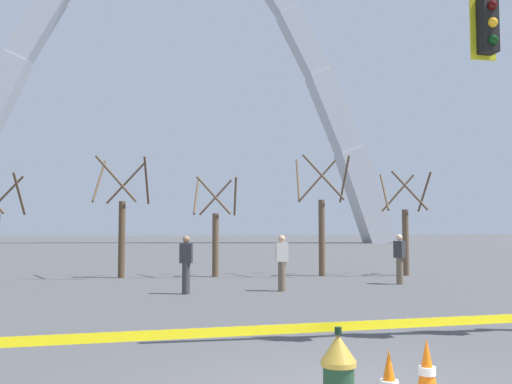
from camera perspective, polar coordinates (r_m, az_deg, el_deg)
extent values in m
cylinder|color=#A8842D|center=(4.87, 8.52, -17.12)|extent=(0.30, 0.30, 0.04)
cone|color=#A8842D|center=(4.84, 8.50, -15.62)|extent=(0.30, 0.30, 0.22)
cylinder|color=black|center=(4.81, 8.49, -13.99)|extent=(0.06, 0.06, 0.06)
cube|color=yellow|center=(4.86, 5.32, -13.82)|extent=(5.67, 0.37, 0.08)
cone|color=orange|center=(5.95, 17.26, -17.56)|extent=(0.28, 0.28, 0.70)
cylinder|color=white|center=(5.94, 17.26, -17.23)|extent=(0.17, 0.17, 0.08)
cube|color=black|center=(9.93, 22.83, 15.57)|extent=(0.26, 0.24, 0.90)
cube|color=gold|center=(10.05, 22.37, 15.35)|extent=(0.44, 0.03, 1.04)
sphere|color=#360606|center=(9.93, 23.22, 17.32)|extent=(0.16, 0.16, 0.16)
sphere|color=orange|center=(9.83, 23.26, 15.79)|extent=(0.16, 0.16, 0.16)
sphere|color=black|center=(9.74, 23.30, 14.23)|extent=(0.16, 0.16, 0.16)
cube|color=#B2B5BC|center=(64.63, -21.74, 15.53)|extent=(5.82, 2.43, 8.21)
cube|color=#B2B5BC|center=(65.56, 4.89, 15.01)|extent=(5.82, 2.43, 8.21)
cube|color=#B2B5BC|center=(64.52, 8.06, 8.08)|extent=(6.14, 2.69, 9.88)
cube|color=#B2B5BC|center=(64.52, 11.19, -0.53)|extent=(6.44, 2.95, 11.56)
cylinder|color=brown|center=(20.12, -23.28, -0.20)|extent=(0.20, 1.26, 1.39)
cylinder|color=brown|center=(21.03, -24.51, -0.30)|extent=(1.26, 0.20, 1.39)
cylinder|color=brown|center=(20.59, -13.71, -4.78)|extent=(0.24, 0.24, 2.76)
cylinder|color=brown|center=(20.89, -15.90, 1.13)|extent=(0.37, 1.48, 1.65)
cylinder|color=brown|center=(20.54, -11.25, 1.14)|extent=(0.23, 1.50, 1.65)
cylinder|color=brown|center=(21.50, -13.27, 0.96)|extent=(1.50, 0.23, 1.65)
cylinder|color=brown|center=(19.83, -14.29, 1.36)|extent=(1.48, 0.40, 1.65)
cylinder|color=brown|center=(20.50, -4.21, -5.48)|extent=(0.24, 0.24, 2.33)
cylinder|color=brown|center=(20.60, -6.20, -0.45)|extent=(0.33, 1.26, 1.40)
cylinder|color=brown|center=(20.54, -2.16, -0.46)|extent=(0.21, 1.27, 1.40)
cylinder|color=brown|center=(21.24, -4.21, -0.56)|extent=(1.27, 0.21, 1.40)
cylinder|color=brown|center=(19.80, -4.41, -0.34)|extent=(1.26, 0.35, 1.40)
cylinder|color=brown|center=(20.94, 6.82, -4.71)|extent=(0.24, 0.24, 2.86)
cylinder|color=brown|center=(20.94, 4.35, 1.32)|extent=(0.38, 1.53, 1.70)
cylinder|color=brown|center=(21.21, 9.13, 1.29)|extent=(0.23, 1.55, 1.70)
cylinder|color=brown|center=(21.88, 6.31, 1.12)|extent=(1.55, 0.23, 1.70)
cylinder|color=brown|center=(20.13, 6.98, 1.53)|extent=(1.53, 0.41, 1.70)
cylinder|color=brown|center=(21.78, 15.20, -5.04)|extent=(0.24, 0.24, 2.49)
cylinder|color=brown|center=(21.63, 13.13, 0.02)|extent=(0.34, 1.35, 1.50)
cylinder|color=brown|center=(22.09, 17.01, 0.01)|extent=(0.21, 1.36, 1.50)
cylinder|color=brown|center=(22.54, 14.45, -0.10)|extent=(1.36, 0.21, 1.50)
cylinder|color=brown|center=(21.06, 15.60, 0.16)|extent=(1.34, 0.37, 1.50)
cylinder|color=brown|center=(18.42, 14.64, -7.91)|extent=(0.22, 0.22, 0.84)
cube|color=#333338|center=(18.38, 14.61, -5.76)|extent=(0.33, 0.39, 0.54)
sphere|color=beige|center=(18.37, 14.59, -4.58)|extent=(0.20, 0.20, 0.20)
cylinder|color=#38383D|center=(15.37, -7.24, -8.87)|extent=(0.22, 0.22, 0.84)
cube|color=#333338|center=(15.32, -7.22, -6.30)|extent=(0.38, 0.29, 0.54)
sphere|color=#936B4C|center=(15.31, -7.21, -4.88)|extent=(0.20, 0.20, 0.20)
cylinder|color=brown|center=(15.95, 2.69, -8.70)|extent=(0.22, 0.22, 0.84)
cube|color=beige|center=(15.90, 2.69, -6.22)|extent=(0.34, 0.20, 0.54)
sphere|color=tan|center=(15.89, 2.68, -4.85)|extent=(0.20, 0.20, 0.20)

